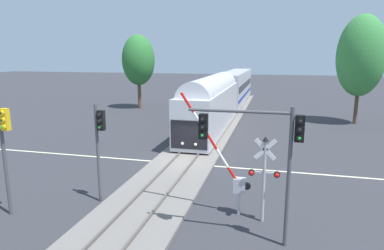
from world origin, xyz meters
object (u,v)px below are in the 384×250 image
commuter_train (226,93)px  maple_right_background (361,56)px  crossing_gate_near (233,175)px  traffic_signal_near_left (5,141)px  traffic_signal_median (99,138)px  traffic_signal_near_right (261,142)px  crossing_signal_mast (264,171)px  pine_left_background (138,60)px

commuter_train → maple_right_background: 15.44m
commuter_train → crossing_gate_near: bearing=-80.9°
traffic_signal_near_left → traffic_signal_median: bearing=34.4°
crossing_gate_near → maple_right_background: size_ratio=0.50×
traffic_signal_median → traffic_signal_near_right: traffic_signal_near_right is taller
commuter_train → traffic_signal_near_right: traffic_signal_near_right is taller
crossing_signal_mast → traffic_signal_median: traffic_signal_median is taller
crossing_signal_mast → pine_left_background: size_ratio=0.39×
commuter_train → maple_right_background: maple_right_background is taller
commuter_train → traffic_signal_median: commuter_train is taller
traffic_signal_near_left → crossing_gate_near: bearing=14.6°
crossing_signal_mast → maple_right_background: bearing=70.4°
traffic_signal_median → maple_right_background: size_ratio=0.44×
traffic_signal_median → traffic_signal_near_left: bearing=-145.6°
crossing_signal_mast → maple_right_background: size_ratio=0.34×
maple_right_background → pine_left_background: bearing=170.4°
crossing_signal_mast → traffic_signal_near_right: traffic_signal_near_right is taller
traffic_signal_near_left → crossing_signal_mast: bearing=10.5°
traffic_signal_near_left → maple_right_background: maple_right_background is taller
traffic_signal_median → pine_left_background: 31.35m
traffic_signal_median → pine_left_background: pine_left_background is taller
crossing_signal_mast → commuter_train: bearing=101.8°
crossing_signal_mast → traffic_signal_median: (-8.09, 0.21, 0.97)m
traffic_signal_near_left → traffic_signal_median: size_ratio=1.06×
crossing_gate_near → traffic_signal_near_left: bearing=-165.4°
commuter_train → traffic_signal_median: size_ratio=7.85×
crossing_signal_mast → pine_left_background: pine_left_background is taller
pine_left_background → maple_right_background: 27.57m
crossing_signal_mast → pine_left_background: (-18.26, 29.68, 4.25)m
traffic_signal_median → pine_left_background: bearing=109.0°
crossing_gate_near → maple_right_background: bearing=67.2°
traffic_signal_near_left → maple_right_background: 34.27m
pine_left_background → traffic_signal_near_right: bearing=-60.1°
crossing_signal_mast → traffic_signal_median: 8.16m
traffic_signal_median → pine_left_background: (-10.17, 29.47, 3.27)m
crossing_signal_mast → traffic_signal_near_right: size_ratio=0.71×
commuter_train → pine_left_background: 13.39m
maple_right_background → traffic_signal_near_right: bearing=-108.6°
commuter_train → traffic_signal_near_left: 29.97m
traffic_signal_near_left → pine_left_background: 32.67m
maple_right_background → traffic_signal_median: bearing=-124.3°
crossing_gate_near → traffic_signal_near_left: crossing_gate_near is taller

